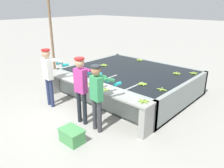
{
  "coord_description": "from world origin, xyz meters",
  "views": [
    {
      "loc": [
        4.33,
        -3.61,
        2.96
      ],
      "look_at": [
        0.0,
        1.15,
        0.58
      ],
      "focal_mm": 35.0,
      "sensor_mm": 36.0,
      "label": 1
    }
  ],
  "objects_px": {
    "banana_bunch_floating_0": "(162,90)",
    "banana_bunch_floating_5": "(140,60)",
    "banana_bunch_floating_2": "(104,65)",
    "banana_bunch_floating_4": "(177,73)",
    "banana_bunch_floating_1": "(89,72)",
    "banana_bunch_floating_3": "(143,84)",
    "banana_bunch_ledge_2": "(143,101)",
    "knife_0": "(76,81)",
    "worker_2": "(98,92)",
    "worker_1": "(82,84)",
    "crate": "(72,136)",
    "support_post_left": "(52,43)",
    "banana_bunch_floating_6": "(194,73)",
    "banana_bunch_ledge_1": "(104,90)",
    "worker_0": "(49,72)",
    "banana_bunch_ledge_0": "(85,84)"
  },
  "relations": [
    {
      "from": "banana_bunch_floating_2",
      "to": "banana_bunch_floating_4",
      "type": "bearing_deg",
      "value": 19.71
    },
    {
      "from": "banana_bunch_floating_0",
      "to": "banana_bunch_floating_4",
      "type": "xyz_separation_m",
      "value": [
        -0.37,
        1.57,
        -0.0
      ]
    },
    {
      "from": "banana_bunch_floating_5",
      "to": "banana_bunch_floating_1",
      "type": "bearing_deg",
      "value": -96.89
    },
    {
      "from": "banana_bunch_floating_6",
      "to": "banana_bunch_ledge_2",
      "type": "relative_size",
      "value": 0.99
    },
    {
      "from": "banana_bunch_floating_0",
      "to": "knife_0",
      "type": "bearing_deg",
      "value": -154.71
    },
    {
      "from": "crate",
      "to": "support_post_left",
      "type": "bearing_deg",
      "value": 151.05
    },
    {
      "from": "worker_2",
      "to": "banana_bunch_floating_6",
      "type": "relative_size",
      "value": 6.0
    },
    {
      "from": "worker_0",
      "to": "banana_bunch_floating_0",
      "type": "height_order",
      "value": "worker_0"
    },
    {
      "from": "worker_0",
      "to": "banana_bunch_ledge_2",
      "type": "relative_size",
      "value": 6.23
    },
    {
      "from": "banana_bunch_floating_1",
      "to": "banana_bunch_floating_3",
      "type": "bearing_deg",
      "value": 6.64
    },
    {
      "from": "banana_bunch_floating_3",
      "to": "crate",
      "type": "bearing_deg",
      "value": -96.66
    },
    {
      "from": "banana_bunch_floating_3",
      "to": "banana_bunch_floating_4",
      "type": "bearing_deg",
      "value": 80.88
    },
    {
      "from": "banana_bunch_floating_0",
      "to": "banana_bunch_ledge_2",
      "type": "distance_m",
      "value": 0.93
    },
    {
      "from": "banana_bunch_floating_4",
      "to": "knife_0",
      "type": "relative_size",
      "value": 0.81
    },
    {
      "from": "banana_bunch_floating_5",
      "to": "banana_bunch_ledge_2",
      "type": "distance_m",
      "value": 3.94
    },
    {
      "from": "banana_bunch_floating_5",
      "to": "banana_bunch_ledge_2",
      "type": "relative_size",
      "value": 1.01
    },
    {
      "from": "worker_2",
      "to": "banana_bunch_floating_0",
      "type": "distance_m",
      "value": 1.75
    },
    {
      "from": "banana_bunch_ledge_1",
      "to": "worker_0",
      "type": "bearing_deg",
      "value": -164.24
    },
    {
      "from": "banana_bunch_ledge_2",
      "to": "crate",
      "type": "bearing_deg",
      "value": -124.85
    },
    {
      "from": "worker_1",
      "to": "banana_bunch_floating_6",
      "type": "xyz_separation_m",
      "value": [
        1.4,
        3.51,
        -0.23
      ]
    },
    {
      "from": "crate",
      "to": "banana_bunch_floating_5",
      "type": "bearing_deg",
      "value": 107.17
    },
    {
      "from": "worker_2",
      "to": "banana_bunch_floating_6",
      "type": "xyz_separation_m",
      "value": [
        0.84,
        3.5,
        -0.17
      ]
    },
    {
      "from": "banana_bunch_floating_2",
      "to": "banana_bunch_ledge_1",
      "type": "distance_m",
      "value": 2.42
    },
    {
      "from": "banana_bunch_floating_4",
      "to": "crate",
      "type": "distance_m",
      "value": 3.96
    },
    {
      "from": "banana_bunch_floating_0",
      "to": "banana_bunch_floating_6",
      "type": "relative_size",
      "value": 1.02
    },
    {
      "from": "banana_bunch_floating_6",
      "to": "support_post_left",
      "type": "height_order",
      "value": "support_post_left"
    },
    {
      "from": "worker_1",
      "to": "support_post_left",
      "type": "bearing_deg",
      "value": 158.55
    },
    {
      "from": "worker_1",
      "to": "worker_0",
      "type": "bearing_deg",
      "value": 179.1
    },
    {
      "from": "banana_bunch_ledge_0",
      "to": "banana_bunch_ledge_2",
      "type": "xyz_separation_m",
      "value": [
        1.87,
        0.13,
        0.0
      ]
    },
    {
      "from": "worker_2",
      "to": "banana_bunch_ledge_0",
      "type": "bearing_deg",
      "value": 154.06
    },
    {
      "from": "banana_bunch_floating_4",
      "to": "support_post_left",
      "type": "height_order",
      "value": "support_post_left"
    },
    {
      "from": "banana_bunch_floating_0",
      "to": "banana_bunch_floating_5",
      "type": "distance_m",
      "value": 3.19
    },
    {
      "from": "banana_bunch_floating_1",
      "to": "support_post_left",
      "type": "distance_m",
      "value": 1.95
    },
    {
      "from": "banana_bunch_floating_3",
      "to": "banana_bunch_ledge_0",
      "type": "height_order",
      "value": "banana_bunch_ledge_0"
    },
    {
      "from": "worker_1",
      "to": "banana_bunch_floating_6",
      "type": "distance_m",
      "value": 3.78
    },
    {
      "from": "banana_bunch_floating_4",
      "to": "worker_2",
      "type": "bearing_deg",
      "value": -98.19
    },
    {
      "from": "worker_2",
      "to": "banana_bunch_floating_1",
      "type": "bearing_deg",
      "value": 143.06
    },
    {
      "from": "worker_1",
      "to": "banana_bunch_floating_1",
      "type": "distance_m",
      "value": 1.82
    },
    {
      "from": "banana_bunch_floating_3",
      "to": "banana_bunch_ledge_1",
      "type": "xyz_separation_m",
      "value": [
        -0.48,
        -1.04,
        0.0
      ]
    },
    {
      "from": "worker_0",
      "to": "banana_bunch_floating_2",
      "type": "xyz_separation_m",
      "value": [
        0.08,
        2.23,
        -0.23
      ]
    },
    {
      "from": "banana_bunch_ledge_1",
      "to": "support_post_left",
      "type": "distance_m",
      "value": 3.41
    },
    {
      "from": "worker_1",
      "to": "banana_bunch_floating_1",
      "type": "relative_size",
      "value": 6.21
    },
    {
      "from": "banana_bunch_floating_0",
      "to": "banana_bunch_ledge_0",
      "type": "xyz_separation_m",
      "value": [
        -1.8,
        -1.06,
        0.0
      ]
    },
    {
      "from": "banana_bunch_ledge_1",
      "to": "knife_0",
      "type": "xyz_separation_m",
      "value": [
        -1.14,
        -0.03,
        -0.01
      ]
    },
    {
      "from": "crate",
      "to": "support_post_left",
      "type": "distance_m",
      "value": 4.23
    },
    {
      "from": "banana_bunch_ledge_1",
      "to": "banana_bunch_floating_3",
      "type": "bearing_deg",
      "value": 65.06
    },
    {
      "from": "worker_2",
      "to": "banana_bunch_floating_5",
      "type": "bearing_deg",
      "value": 111.33
    },
    {
      "from": "banana_bunch_floating_1",
      "to": "banana_bunch_floating_6",
      "type": "height_order",
      "value": "same"
    },
    {
      "from": "banana_bunch_floating_5",
      "to": "support_post_left",
      "type": "distance_m",
      "value": 3.42
    },
    {
      "from": "worker_1",
      "to": "worker_2",
      "type": "distance_m",
      "value": 0.56
    }
  ]
}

